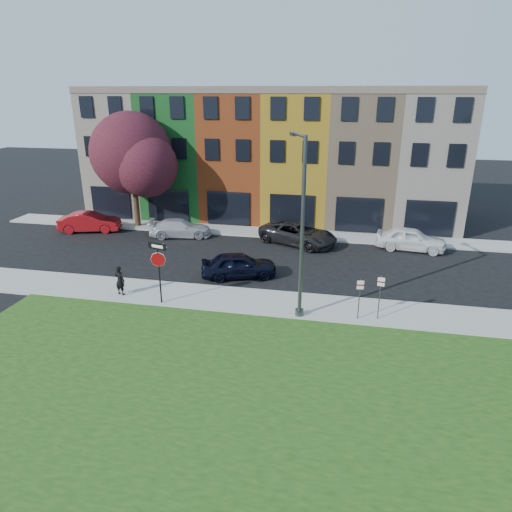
% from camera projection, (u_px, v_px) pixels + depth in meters
% --- Properties ---
extents(ground, '(120.00, 120.00, 0.00)m').
position_uv_depth(ground, '(246.00, 332.00, 20.47)').
color(ground, black).
rests_on(ground, ground).
extents(sidewalk_near, '(40.00, 3.00, 0.12)m').
position_uv_depth(sidewalk_near, '(298.00, 306.00, 22.84)').
color(sidewalk_near, '#97958F').
rests_on(sidewalk_near, ground).
extents(sidewalk_far, '(40.00, 2.40, 0.12)m').
position_uv_depth(sidewalk_far, '(250.00, 231.00, 34.82)').
color(sidewalk_far, '#97958F').
rests_on(sidewalk_far, ground).
extents(grass_park, '(40.00, 16.00, 0.10)m').
position_uv_depth(grass_park, '(466.00, 457.00, 13.44)').
color(grass_park, '#1D4213').
rests_on(grass_park, ground).
extents(rowhouse_block, '(30.00, 10.12, 10.00)m').
position_uv_depth(rowhouse_block, '(271.00, 156.00, 38.73)').
color(rowhouse_block, beige).
rests_on(rowhouse_block, ground).
extents(stop_sign, '(1.02, 0.31, 3.18)m').
position_uv_depth(stop_sign, '(158.00, 261.00, 22.28)').
color(stop_sign, black).
rests_on(stop_sign, sidewalk_near).
extents(man, '(0.73, 0.62, 1.57)m').
position_uv_depth(man, '(120.00, 280.00, 23.71)').
color(man, black).
rests_on(man, sidewalk_near).
extents(sedan_near, '(4.42, 5.40, 1.47)m').
position_uv_depth(sedan_near, '(239.00, 265.00, 26.28)').
color(sedan_near, black).
rests_on(sedan_near, ground).
extents(parked_car_red, '(3.93, 5.36, 1.50)m').
position_uv_depth(parked_car_red, '(90.00, 222.00, 34.80)').
color(parked_car_red, maroon).
rests_on(parked_car_red, ground).
extents(parked_car_silver, '(3.91, 5.36, 1.31)m').
position_uv_depth(parked_car_silver, '(180.00, 228.00, 33.58)').
color(parked_car_silver, '#BABABF').
rests_on(parked_car_silver, ground).
extents(parked_car_dark, '(6.78, 7.50, 1.54)m').
position_uv_depth(parked_car_dark, '(298.00, 233.00, 31.93)').
color(parked_car_dark, black).
rests_on(parked_car_dark, ground).
extents(parked_car_white, '(3.04, 5.03, 1.55)m').
position_uv_depth(parked_car_white, '(411.00, 239.00, 30.76)').
color(parked_car_white, white).
rests_on(parked_car_white, ground).
extents(street_lamp, '(1.15, 2.47, 8.36)m').
position_uv_depth(street_lamp, '(301.00, 229.00, 20.51)').
color(street_lamp, '#424446').
rests_on(street_lamp, sidewalk_near).
extents(parking_sign_a, '(0.32, 0.10, 2.01)m').
position_uv_depth(parking_sign_a, '(360.00, 294.00, 20.99)').
color(parking_sign_a, '#424446').
rests_on(parking_sign_a, sidewalk_near).
extents(parking_sign_b, '(0.32, 0.09, 2.20)m').
position_uv_depth(parking_sign_b, '(380.00, 292.00, 20.94)').
color(parking_sign_b, '#424446').
rests_on(parking_sign_b, sidewalk_near).
extents(tree_purple, '(7.36, 6.44, 8.71)m').
position_uv_depth(tree_purple, '(134.00, 155.00, 34.38)').
color(tree_purple, black).
rests_on(tree_purple, sidewalk_far).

